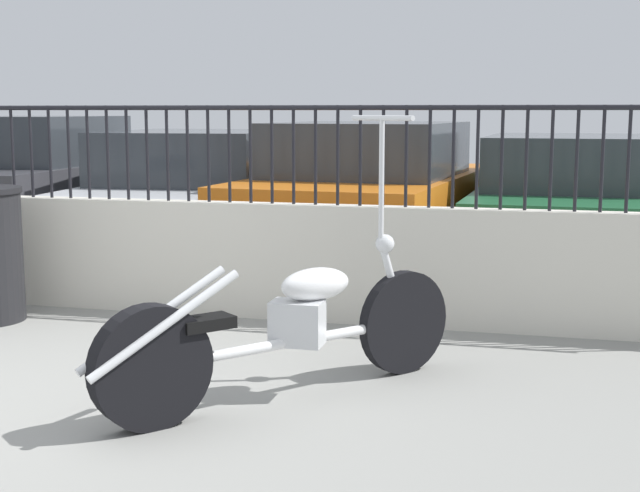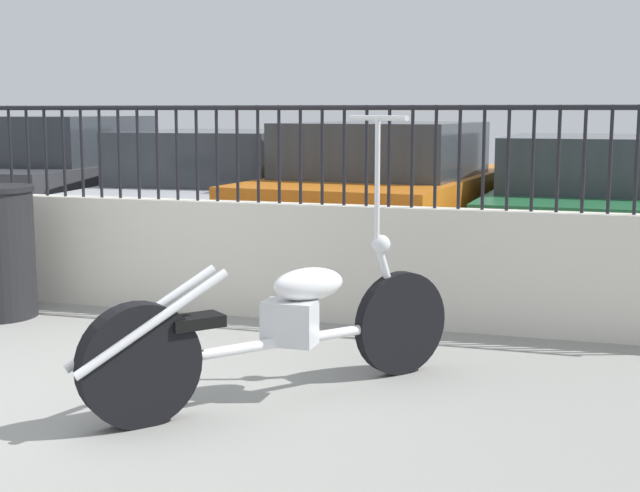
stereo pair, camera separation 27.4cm
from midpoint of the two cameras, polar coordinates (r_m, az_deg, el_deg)
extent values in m
cube|color=beige|center=(6.92, -7.26, -0.62)|extent=(8.59, 0.18, 0.86)
cylinder|color=black|center=(7.62, -18.24, 5.83)|extent=(0.02, 0.02, 0.72)
cylinder|color=black|center=(7.53, -17.21, 5.85)|extent=(0.02, 0.02, 0.72)
cylinder|color=black|center=(7.44, -16.15, 5.86)|extent=(0.02, 0.02, 0.72)
cylinder|color=black|center=(7.35, -15.07, 5.88)|extent=(0.02, 0.02, 0.72)
cylinder|color=black|center=(7.26, -13.96, 5.89)|extent=(0.02, 0.02, 0.72)
cylinder|color=black|center=(7.18, -12.82, 5.90)|extent=(0.02, 0.02, 0.72)
cylinder|color=black|center=(7.09, -11.66, 5.90)|extent=(0.02, 0.02, 0.72)
cylinder|color=black|center=(7.02, -10.47, 5.91)|extent=(0.02, 0.02, 0.72)
cylinder|color=black|center=(6.94, -9.25, 5.91)|extent=(0.02, 0.02, 0.72)
cylinder|color=black|center=(6.87, -8.01, 5.91)|extent=(0.02, 0.02, 0.72)
cylinder|color=black|center=(6.80, -6.75, 5.91)|extent=(0.02, 0.02, 0.72)
cylinder|color=black|center=(6.74, -5.45, 5.91)|extent=(0.02, 0.02, 0.72)
cylinder|color=black|center=(6.67, -4.14, 5.90)|extent=(0.02, 0.02, 0.72)
cylinder|color=black|center=(6.61, -2.80, 5.88)|extent=(0.02, 0.02, 0.72)
cylinder|color=black|center=(6.56, -1.43, 5.87)|extent=(0.02, 0.02, 0.72)
cylinder|color=black|center=(6.51, -0.05, 5.85)|extent=(0.02, 0.02, 0.72)
cylinder|color=black|center=(6.46, 1.36, 5.83)|extent=(0.02, 0.02, 0.72)
cylinder|color=black|center=(6.42, 2.79, 5.80)|extent=(0.02, 0.02, 0.72)
cylinder|color=black|center=(6.38, 4.23, 5.77)|extent=(0.02, 0.02, 0.72)
cylinder|color=black|center=(6.34, 5.69, 5.73)|extent=(0.02, 0.02, 0.72)
cylinder|color=black|center=(6.31, 7.17, 5.69)|extent=(0.02, 0.02, 0.72)
cylinder|color=black|center=(6.29, 8.66, 5.65)|extent=(0.02, 0.02, 0.72)
cylinder|color=black|center=(6.26, 10.16, 5.60)|extent=(0.02, 0.02, 0.72)
cylinder|color=black|center=(6.25, 11.67, 5.55)|extent=(0.02, 0.02, 0.72)
cylinder|color=black|center=(6.23, 13.19, 5.50)|extent=(0.02, 0.02, 0.72)
cylinder|color=black|center=(6.22, 14.71, 5.44)|extent=(0.02, 0.02, 0.72)
cylinder|color=black|center=(6.22, 16.24, 5.37)|extent=(0.02, 0.02, 0.72)
cylinder|color=black|center=(6.22, 17.77, 5.31)|extent=(0.02, 0.02, 0.72)
cylinder|color=black|center=(6.22, 19.30, 5.23)|extent=(0.02, 0.02, 0.72)
cylinder|color=black|center=(6.23, 20.82, 5.16)|extent=(0.02, 0.02, 0.72)
cylinder|color=black|center=(6.83, -7.44, 8.77)|extent=(8.59, 0.04, 0.04)
cylinder|color=black|center=(5.27, 6.68, -4.93)|extent=(0.45, 0.51, 0.61)
cylinder|color=black|center=(4.46, -9.75, -7.52)|extent=(0.49, 0.55, 0.62)
cylinder|color=silver|center=(4.81, -0.82, -6.18)|extent=(1.00, 1.17, 0.06)
cube|color=silver|center=(4.81, -0.32, -4.95)|extent=(0.28, 0.18, 0.24)
ellipsoid|color=silver|center=(4.83, 0.88, -2.46)|extent=(0.43, 0.45, 0.18)
cube|color=black|center=(4.53, -6.30, -4.83)|extent=(0.30, 0.32, 0.06)
cylinder|color=silver|center=(5.16, 5.95, -2.36)|extent=(0.18, 0.20, 0.51)
sphere|color=silver|center=(5.08, 5.46, 0.11)|extent=(0.11, 0.11, 0.11)
cylinder|color=silver|center=(5.02, 5.25, 4.21)|extent=(0.03, 0.03, 0.69)
cylinder|color=silver|center=(5.01, 5.31, 8.16)|extent=(0.42, 0.36, 0.03)
cylinder|color=silver|center=(4.36, -8.85, -4.88)|extent=(0.55, 0.64, 0.46)
cylinder|color=silver|center=(4.48, -9.58, -4.52)|extent=(0.55, 0.64, 0.46)
cylinder|color=black|center=(12.46, -15.22, 2.76)|extent=(0.11, 0.64, 0.64)
cylinder|color=black|center=(11.69, -8.53, 2.60)|extent=(0.11, 0.64, 0.64)
cylinder|color=black|center=(9.57, -14.75, 1.07)|extent=(0.11, 0.64, 0.64)
cube|color=#38383D|center=(10.99, -15.07, 3.40)|extent=(1.74, 3.93, 0.69)
cube|color=#2D3338|center=(10.79, -15.75, 6.57)|extent=(1.56, 1.89, 0.54)
cylinder|color=black|center=(11.33, -7.54, 2.42)|extent=(0.16, 0.65, 0.64)
cylinder|color=black|center=(10.85, 1.05, 2.22)|extent=(0.16, 0.65, 0.64)
cylinder|color=black|center=(8.90, -13.46, 0.57)|extent=(0.16, 0.65, 0.64)
cylinder|color=black|center=(8.29, -2.70, 0.21)|extent=(0.16, 0.65, 0.64)
cube|color=#B7BABF|center=(9.78, -5.51, 2.64)|extent=(2.16, 4.41, 0.55)
cube|color=#2D3338|center=(9.53, -5.96, 5.75)|extent=(1.81, 2.18, 0.53)
cylinder|color=black|center=(10.40, 2.92, 1.93)|extent=(0.17, 0.65, 0.64)
cylinder|color=black|center=(9.97, 12.18, 1.46)|extent=(0.17, 0.65, 0.64)
cylinder|color=black|center=(8.08, -3.04, -0.01)|extent=(0.17, 0.65, 0.64)
cylinder|color=black|center=(7.52, 8.76, -0.75)|extent=(0.17, 0.65, 0.64)
cube|color=orange|center=(8.91, 5.39, 2.45)|extent=(2.16, 4.21, 0.68)
cube|color=#2D3338|center=(8.67, 5.05, 6.20)|extent=(1.80, 2.09, 0.51)
cylinder|color=black|center=(10.50, 13.51, 1.77)|extent=(0.13, 0.64, 0.64)
cylinder|color=black|center=(8.01, 11.61, -0.25)|extent=(0.13, 0.64, 0.64)
cube|color=#1E5933|center=(9.17, 17.70, 1.88)|extent=(1.86, 4.14, 0.56)
cube|color=#2D3338|center=(8.93, 17.81, 5.12)|extent=(1.61, 2.01, 0.50)
camera|label=1|loc=(0.14, -88.59, 0.22)|focal=50.00mm
camera|label=2|loc=(0.14, 91.41, -0.22)|focal=50.00mm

